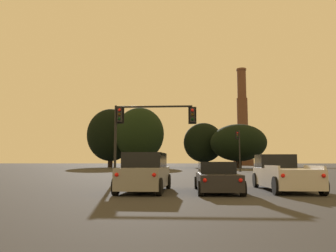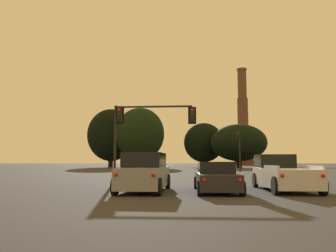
% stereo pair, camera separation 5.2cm
% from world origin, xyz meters
% --- Properties ---
extents(pickup_truck_right_lane_front, '(2.20, 5.51, 1.82)m').
position_xyz_m(pickup_truck_right_lane_front, '(3.43, 15.76, 0.80)').
color(pickup_truck_right_lane_front, silver).
rests_on(pickup_truck_right_lane_front, ground_plane).
extents(suv_left_lane_front, '(2.26, 4.96, 1.86)m').
position_xyz_m(suv_left_lane_front, '(-3.40, 14.66, 0.90)').
color(suv_left_lane_front, gray).
rests_on(suv_left_lane_front, ground_plane).
extents(sedan_center_lane_front, '(2.06, 4.73, 1.43)m').
position_xyz_m(sedan_center_lane_front, '(0.03, 14.67, 0.67)').
color(sedan_center_lane_front, '#232328').
rests_on(sedan_center_lane_front, ground_plane).
extents(traffic_light_far_right, '(0.78, 0.50, 6.06)m').
position_xyz_m(traffic_light_far_right, '(6.15, 47.80, 3.97)').
color(traffic_light_far_right, black).
rests_on(traffic_light_far_right, ground_plane).
extents(traffic_light_overhead_left, '(6.03, 0.50, 5.49)m').
position_xyz_m(traffic_light_overhead_left, '(-4.53, 21.95, 4.22)').
color(traffic_light_overhead_left, black).
rests_on(traffic_light_overhead_left, ground_plane).
extents(smokestack, '(7.69, 7.69, 38.38)m').
position_xyz_m(smokestack, '(20.04, 127.61, 15.02)').
color(smokestack, '#523427').
rests_on(smokestack, ground_plane).
extents(treeline_right_mid, '(9.99, 8.99, 11.23)m').
position_xyz_m(treeline_right_mid, '(2.53, 81.68, 6.26)').
color(treeline_right_mid, black).
rests_on(treeline_right_mid, ground_plane).
extents(treeline_center_left, '(12.98, 11.69, 10.16)m').
position_xyz_m(treeline_center_left, '(10.33, 75.57, 5.84)').
color(treeline_center_left, black).
rests_on(treeline_center_left, ground_plane).
extents(treeline_left_mid, '(12.36, 11.13, 15.16)m').
position_xyz_m(treeline_left_mid, '(-13.60, 80.83, 8.43)').
color(treeline_left_mid, black).
rests_on(treeline_left_mid, ground_plane).
extents(treeline_far_right, '(12.45, 11.20, 15.38)m').
position_xyz_m(treeline_far_right, '(-21.71, 83.75, 8.48)').
color(treeline_far_right, black).
rests_on(treeline_far_right, ground_plane).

